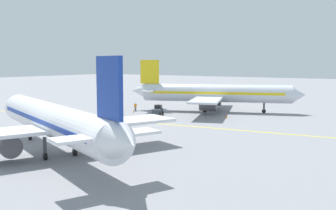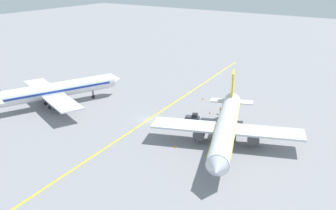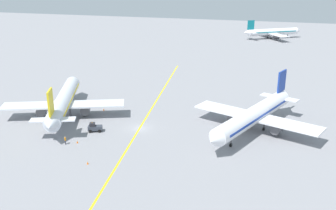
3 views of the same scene
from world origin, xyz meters
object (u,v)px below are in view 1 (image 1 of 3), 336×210
object	(u,v)px
baggage_tug_dark	(158,111)
traffic_cone_by_wingtip	(85,112)
ground_crew_worker	(135,107)
traffic_cone_mid_apron	(226,117)
airplane_at_gate	(214,94)
airplane_adjacent_stand	(55,122)
traffic_cone_near_nose	(134,111)

from	to	relation	value
baggage_tug_dark	traffic_cone_by_wingtip	distance (m)	15.07
ground_crew_worker	traffic_cone_mid_apron	distance (m)	20.29
airplane_at_gate	ground_crew_worker	world-z (taller)	airplane_at_gate
traffic_cone_mid_apron	traffic_cone_by_wingtip	xyz separation A→B (m)	(9.36, -26.64, 0.00)
baggage_tug_dark	traffic_cone_mid_apron	world-z (taller)	baggage_tug_dark
airplane_at_gate	airplane_adjacent_stand	distance (m)	43.67
baggage_tug_dark	ground_crew_worker	world-z (taller)	baggage_tug_dark
airplane_adjacent_stand	airplane_at_gate	bearing A→B (deg)	-175.43
airplane_adjacent_stand	ground_crew_worker	xyz separation A→B (m)	(-35.26, -17.39, -2.80)
airplane_at_gate	airplane_adjacent_stand	bearing A→B (deg)	4.57
airplane_at_gate	baggage_tug_dark	size ratio (longest dim) A/B	10.23
airplane_adjacent_stand	traffic_cone_by_wingtip	world-z (taller)	airplane_adjacent_stand
baggage_tug_dark	traffic_cone_near_nose	xyz separation A→B (m)	(-0.65, -6.45, -0.63)
airplane_at_gate	airplane_adjacent_stand	xyz separation A→B (m)	(43.53, 3.48, 0.00)
airplane_at_gate	traffic_cone_mid_apron	bearing A→B (deg)	41.89
airplane_at_gate	traffic_cone_by_wingtip	size ratio (longest dim) A/B	62.07
airplane_at_gate	traffic_cone_near_nose	world-z (taller)	airplane_at_gate
airplane_adjacent_stand	ground_crew_worker	size ratio (longest dim) A/B	20.34
airplane_at_gate	baggage_tug_dark	xyz separation A→B (m)	(10.90, -6.30, -2.81)
airplane_at_gate	traffic_cone_near_nose	size ratio (longest dim) A/B	62.07
ground_crew_worker	traffic_cone_mid_apron	bearing A→B (deg)	93.40
traffic_cone_mid_apron	traffic_cone_by_wingtip	bearing A→B (deg)	-70.64
airplane_at_gate	traffic_cone_by_wingtip	world-z (taller)	airplane_at_gate
traffic_cone_mid_apron	traffic_cone_by_wingtip	world-z (taller)	same
traffic_cone_near_nose	traffic_cone_mid_apron	xyz separation A→B (m)	(-3.18, 19.08, 0.00)
airplane_adjacent_stand	traffic_cone_mid_apron	bearing A→B (deg)	175.51
airplane_adjacent_stand	traffic_cone_near_nose	xyz separation A→B (m)	(-33.28, -16.22, -3.43)
ground_crew_worker	traffic_cone_by_wingtip	size ratio (longest dim) A/B	3.05
traffic_cone_near_nose	traffic_cone_mid_apron	distance (m)	19.35
airplane_at_gate	traffic_cone_mid_apron	world-z (taller)	airplane_at_gate
airplane_adjacent_stand	traffic_cone_by_wingtip	size ratio (longest dim) A/B	62.13
baggage_tug_dark	airplane_adjacent_stand	bearing A→B (deg)	16.68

